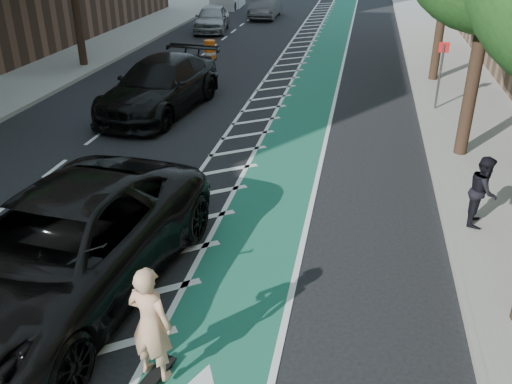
% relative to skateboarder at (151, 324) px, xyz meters
% --- Properties ---
extents(ground, '(120.00, 120.00, 0.00)m').
position_rel_skateboarder_xyz_m(ground, '(-2.30, 1.97, -1.04)').
color(ground, black).
rests_on(ground, ground).
extents(bike_lane, '(2.00, 90.00, 0.01)m').
position_rel_skateboarder_xyz_m(bike_lane, '(0.70, 11.97, -1.04)').
color(bike_lane, '#19573A').
rests_on(bike_lane, ground).
extents(buffer_strip, '(1.40, 90.00, 0.01)m').
position_rel_skateboarder_xyz_m(buffer_strip, '(-0.80, 11.97, -1.04)').
color(buffer_strip, silver).
rests_on(buffer_strip, ground).
extents(sidewalk_right, '(5.00, 90.00, 0.15)m').
position_rel_skateboarder_xyz_m(sidewalk_right, '(7.20, 11.97, -0.97)').
color(sidewalk_right, gray).
rests_on(sidewalk_right, ground).
extents(curb_right, '(0.12, 90.00, 0.16)m').
position_rel_skateboarder_xyz_m(curb_right, '(4.75, 11.97, -0.96)').
color(curb_right, gray).
rests_on(curb_right, ground).
extents(curb_left, '(0.12, 90.00, 0.16)m').
position_rel_skateboarder_xyz_m(curb_left, '(-9.35, 11.97, -0.96)').
color(curb_left, gray).
rests_on(curb_left, ground).
extents(sign_post, '(0.35, 0.08, 2.47)m').
position_rel_skateboarder_xyz_m(sign_post, '(5.30, 13.97, 0.31)').
color(sign_post, '#4C4C4C').
rests_on(sign_post, ground).
extents(skateboard, '(0.40, 0.83, 0.11)m').
position_rel_skateboarder_xyz_m(skateboard, '(-0.00, 0.00, -0.96)').
color(skateboard, black).
rests_on(skateboard, ground).
extents(skateboarder, '(0.77, 0.59, 1.87)m').
position_rel_skateboarder_xyz_m(skateboarder, '(0.00, 0.00, 0.00)').
color(skateboarder, tan).
rests_on(skateboarder, skateboard).
extents(suv_near, '(3.98, 7.32, 1.95)m').
position_rel_skateboarder_xyz_m(suv_near, '(-2.30, 1.60, -0.07)').
color(suv_near, black).
rests_on(suv_near, ground).
extents(suv_far, '(3.30, 6.59, 1.84)m').
position_rel_skateboarder_xyz_m(suv_far, '(-4.36, 12.26, -0.12)').
color(suv_far, black).
rests_on(suv_far, ground).
extents(car_silver, '(2.44, 4.84, 1.58)m').
position_rel_skateboarder_xyz_m(car_silver, '(-6.79, 28.04, -0.25)').
color(car_silver, '#939498').
rests_on(car_silver, ground).
extents(car_grey, '(1.76, 4.96, 1.63)m').
position_rel_skateboarder_xyz_m(car_grey, '(-4.47, 34.06, -0.23)').
color(car_grey, '#545559').
rests_on(car_grey, ground).
extents(pedestrian, '(0.74, 0.87, 1.58)m').
position_rel_skateboarder_xyz_m(pedestrian, '(5.40, 5.57, -0.10)').
color(pedestrian, black).
rests_on(pedestrian, sidewalk_right).
extents(barrel_a, '(0.63, 0.63, 0.86)m').
position_rel_skateboarder_xyz_m(barrel_a, '(-4.85, 10.09, -0.64)').
color(barrel_a, '#E5580C').
rests_on(barrel_a, ground).
extents(barrel_b, '(0.66, 0.66, 0.90)m').
position_rel_skateboarder_xyz_m(barrel_b, '(-5.90, 15.97, -0.62)').
color(barrel_b, '#F7490D').
rests_on(barrel_b, ground).
extents(barrel_c, '(0.69, 0.69, 0.94)m').
position_rel_skateboarder_xyz_m(barrel_c, '(-4.84, 20.50, -0.60)').
color(barrel_c, '#EE590C').
rests_on(barrel_c, ground).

